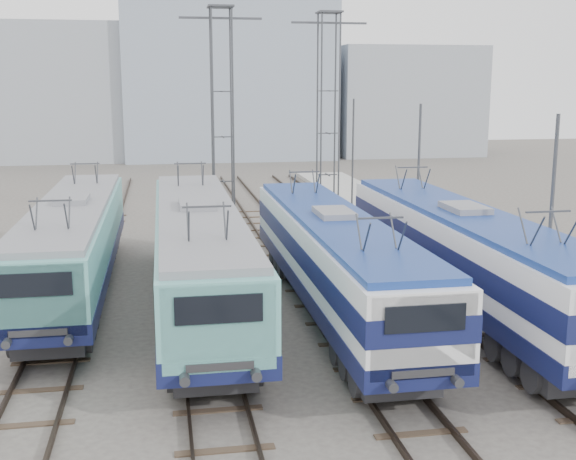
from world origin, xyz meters
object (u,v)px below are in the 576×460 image
Objects in this scene: locomotive_far_left at (74,240)px; catenary_tower_east at (328,106)px; catenary_tower_west at (222,107)px; mast_rear at (353,155)px; mast_mid at (418,178)px; locomotive_center_right at (335,255)px; mast_front at (550,226)px; locomotive_far_right at (465,251)px; locomotive_center_left at (199,249)px.

locomotive_far_left is 20.63m from catenary_tower_east.
catenary_tower_west is 9.99m from mast_rear.
catenary_tower_east is 1.71× the size of mast_mid.
locomotive_center_right is at bearing -25.57° from locomotive_far_left.
locomotive_far_left is 2.49× the size of mast_front.
catenary_tower_west is 1.71× the size of mast_rear.
locomotive_far_left is 9.98m from locomotive_center_right.
catenary_tower_west is at bearing 110.73° from locomotive_far_right.
locomotive_center_left reaches higher than locomotive_far_left.
locomotive_far_right is 3.10m from mast_front.
mast_mid is at bearing -78.14° from catenary_tower_east.
locomotive_far_left is at bearing 156.01° from mast_front.
locomotive_center_left is 16.78m from catenary_tower_west.
locomotive_center_left is at bearing 162.37° from locomotive_center_right.
catenary_tower_west reaches higher than locomotive_far_left.
locomotive_far_left is at bearing -131.80° from mast_rear.
locomotive_far_left is 16.85m from mast_front.
catenary_tower_west is 6.80m from catenary_tower_east.
mast_mid reaches higher than locomotive_far_left.
locomotive_far_right is at bearing -11.26° from locomotive_center_left.
mast_mid is (1.85, 9.84, 1.22)m from locomotive_far_right.
catenary_tower_west is 1.71× the size of mast_mid.
mast_rear reaches higher than locomotive_center_right.
locomotive_far_left is at bearing -131.13° from catenary_tower_east.
mast_front is 1.00× the size of mast_mid.
catenary_tower_east is (4.25, 19.48, 4.42)m from locomotive_center_right.
catenary_tower_east is (8.75, 18.05, 4.37)m from locomotive_center_left.
mast_front reaches higher than locomotive_center_left.
locomotive_center_left is 2.61× the size of mast_rear.
locomotive_far_right is (13.50, -4.67, 0.10)m from locomotive_far_left.
mast_front is (6.35, -2.52, 1.28)m from locomotive_center_right.
catenary_tower_west is at bearing 113.27° from mast_front.
catenary_tower_east is 1.71× the size of mast_front.
mast_front is (2.10, -22.00, -3.14)m from catenary_tower_east.
locomotive_center_left is at bearing -97.98° from catenary_tower_west.
catenary_tower_west is (-2.25, 17.48, 4.42)m from locomotive_center_right.
catenary_tower_east is at bearing -136.40° from mast_rear.
mast_rear is at bearing 73.53° from locomotive_center_right.
locomotive_center_left is 2.61× the size of mast_mid.
mast_rear reaches higher than locomotive_center_left.
locomotive_far_left is 14.28m from locomotive_far_right.
locomotive_far_right is at bearing -19.07° from locomotive_far_left.
locomotive_center_left is at bearing 159.98° from mast_front.
catenary_tower_east is at bearing 64.13° from locomotive_center_left.
catenary_tower_west reaches higher than locomotive_center_right.
catenary_tower_west is at bearing 82.02° from locomotive_center_left.
locomotive_center_left is 2.61× the size of mast_front.
catenary_tower_east is at bearing 101.86° from mast_mid.
catenary_tower_east is 4.28m from mast_rear.
catenary_tower_east reaches higher than locomotive_center_right.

